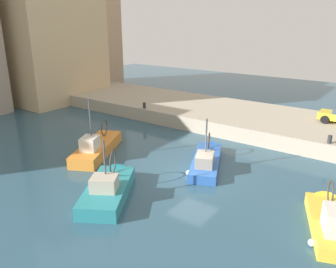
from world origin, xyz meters
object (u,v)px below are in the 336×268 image
object	(u,v)px
fishing_boat_blue	(207,162)
fishing_boat_teal	(110,192)
fishing_boat_orange	(99,151)
mooring_bollard_south	(330,139)
mooring_bollard_mid	(144,105)
fishing_boat_yellow	(331,224)

from	to	relation	value
fishing_boat_blue	fishing_boat_teal	xyz separation A→B (m)	(-6.67, 2.23, -0.01)
fishing_boat_orange	mooring_bollard_south	xyz separation A→B (m)	(8.08, -13.54, 1.37)
mooring_bollard_south	mooring_bollard_mid	world-z (taller)	same
mooring_bollard_south	mooring_bollard_mid	size ratio (longest dim) A/B	1.00
fishing_boat_orange	fishing_boat_blue	world-z (taller)	fishing_boat_orange
fishing_boat_orange	fishing_boat_teal	world-z (taller)	fishing_boat_orange
fishing_boat_orange	fishing_boat_yellow	size ratio (longest dim) A/B	1.17
fishing_boat_yellow	mooring_bollard_south	xyz separation A→B (m)	(8.28, 1.91, 1.31)
mooring_bollard_south	fishing_boat_blue	bearing A→B (deg)	130.22
mooring_bollard_south	mooring_bollard_mid	distance (m)	16.00
mooring_bollard_mid	fishing_boat_yellow	bearing A→B (deg)	-114.82
fishing_boat_yellow	mooring_bollard_mid	xyz separation A→B (m)	(8.28, 17.91, 1.31)
fishing_boat_blue	mooring_bollard_south	xyz separation A→B (m)	(5.31, -6.28, 1.36)
fishing_boat_teal	fishing_boat_orange	bearing A→B (deg)	52.23
fishing_boat_yellow	mooring_bollard_south	size ratio (longest dim) A/B	10.49
mooring_bollard_mid	fishing_boat_teal	bearing A→B (deg)	-147.99
fishing_boat_orange	mooring_bollard_mid	distance (m)	8.56
fishing_boat_blue	mooring_bollard_south	distance (m)	8.34
fishing_boat_orange	fishing_boat_blue	xyz separation A→B (m)	(2.77, -7.26, 0.00)
mooring_bollard_south	fishing_boat_yellow	bearing A→B (deg)	-167.04
fishing_boat_teal	mooring_bollard_mid	distance (m)	14.20
fishing_boat_yellow	mooring_bollard_south	world-z (taller)	fishing_boat_yellow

